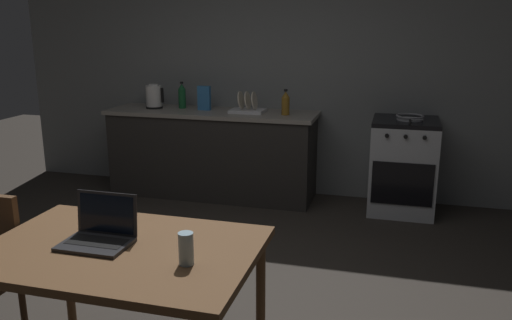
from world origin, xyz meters
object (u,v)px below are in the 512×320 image
Objects in this scene: frying_pan at (410,117)px; bottle at (286,103)px; dish_rack at (248,108)px; electric_kettle at (154,97)px; cereal_box at (204,98)px; stove_oven at (403,166)px; laptop at (99,234)px; bottle_b at (182,96)px; dining_table at (121,260)px; drinking_glass at (186,249)px.

bottle is at bearing -178.94° from frying_pan.
bottle reaches higher than dish_rack.
electric_kettle is 0.55m from cereal_box.
bottle is at bearing -7.18° from dish_rack.
laptop is (-1.42, -2.95, 0.34)m from stove_oven.
laptop is 3.16m from bottle_b.
laptop is (-0.12, 0.01, 0.12)m from dining_table.
dining_table is 5.21× the size of cereal_box.
drinking_glass is 3.42m from bottle_b.
bottle_b reaches higher than laptop.
cereal_box reaches higher than dining_table.
laptop is 3.26m from frying_pan.
electric_kettle is (-1.26, 2.97, 0.35)m from dining_table.
drinking_glass is 0.53× the size of bottle_b.
dish_rack is (-0.61, 3.05, 0.13)m from drinking_glass.
stove_oven is at bearing 66.31° from dining_table.
frying_pan is at bearing -2.69° from bottle_b.
bottle is 1.17m from frying_pan.
electric_kettle is at bearing 179.37° from frying_pan.
dish_rack is 1.23× the size of bottle_b.
electric_kettle reaches higher than frying_pan.
bottle is 0.58× the size of frying_pan.
laptop reaches higher than frying_pan.
dining_table is 3.22m from bottle_b.
stove_oven is at bearing -0.64° from cereal_box.
bottle_b reaches higher than bottle.
drinking_glass is at bearing -70.69° from cereal_box.
bottle reaches higher than laptop.
bottle_b is (-0.74, 0.08, 0.08)m from dish_rack.
frying_pan reaches higher than dining_table.
bottle_b is (-0.97, 3.05, 0.36)m from dining_table.
frying_pan is at bearing 72.40° from drinking_glass.
laptop is at bearing -115.64° from stove_oven.
stove_oven is at bearing 69.89° from laptop.
cereal_box reaches higher than stove_oven.
frying_pan is at bearing -1.36° from cereal_box.
bottle reaches higher than stove_oven.
cereal_box is 0.48m from dish_rack.
dining_table is at bearing 166.79° from drinking_glass.
dish_rack is (0.47, -0.02, -0.08)m from cereal_box.
electric_kettle is at bearing 179.94° from stove_oven.
bottle reaches higher than frying_pan.
electric_kettle is at bearing -164.24° from bottle_b.
dining_table is at bearing -85.48° from dish_rack.
drinking_glass is at bearing -6.12° from laptop.
stove_oven is 3.24m from dining_table.
dining_table is 2.99m from dish_rack.
electric_kettle reaches higher than dining_table.
bottle is (0.28, 2.90, 0.23)m from laptop.
frying_pan is 1.57m from dish_rack.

